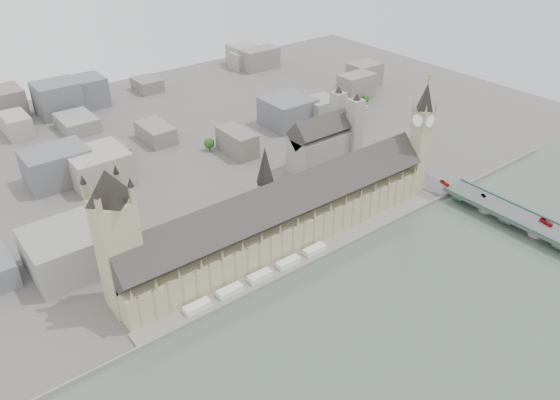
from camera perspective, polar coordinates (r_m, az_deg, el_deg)
ground at (r=406.51m, az=1.89°, el=-5.69°), size 900.00×900.00×0.00m
river_thames at (r=332.65m, az=21.40°, el=-18.90°), size 600.00×600.00×0.00m
embankment_wall at (r=396.62m, az=3.29°, el=-6.54°), size 600.00×1.50×3.00m
river_terrace at (r=401.37m, az=2.58°, el=-6.08°), size 270.00×15.00×2.00m
terrace_tents at (r=380.35m, az=-2.11°, el=-7.93°), size 118.00×7.00×4.00m
palace_of_westminster at (r=406.00m, az=0.18°, el=-1.81°), size 265.00×40.73×55.44m
elizabeth_tower at (r=470.53m, az=14.54°, el=6.91°), size 17.00×17.00×107.50m
victoria_tower at (r=344.22m, az=-16.72°, el=-3.56°), size 30.00×30.00×100.00m
central_tower at (r=387.04m, az=-1.56°, el=2.47°), size 13.00×13.00×48.00m
westminster_bridge at (r=470.57m, az=24.49°, el=-2.44°), size 25.00×325.00×10.25m
westminster_abbey at (r=518.39m, az=4.72°, el=6.13°), size 68.00×36.00×64.00m
city_skyline_inland at (r=581.24m, az=-13.79°, el=7.52°), size 720.00×360.00×38.00m
park_trees at (r=436.91m, az=-4.13°, el=-1.65°), size 110.00×30.00×15.00m
red_bus_north at (r=493.72m, az=16.82°, el=1.69°), size 4.03×10.03×2.72m
red_bus_south at (r=467.62m, az=26.04°, el=-2.10°), size 4.83×11.15×3.02m
car_silver at (r=486.72m, az=20.50°, el=0.46°), size 3.41×5.02×1.57m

